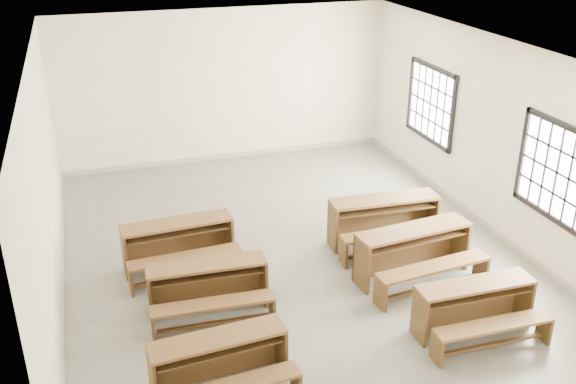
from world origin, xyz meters
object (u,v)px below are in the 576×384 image
object	(u,v)px
desk_set_3	(475,305)
desk_set_5	(385,218)
desk_set_2	(179,242)
desk_set_4	(415,250)
desk_set_0	(220,361)
desk_set_1	(208,285)

from	to	relation	value
desk_set_3	desk_set_5	xyz separation A→B (m)	(-0.07, 2.50, 0.06)
desk_set_2	desk_set_4	distance (m)	3.52
desk_set_0	desk_set_3	xyz separation A→B (m)	(3.35, 0.07, 0.00)
desk_set_1	desk_set_2	xyz separation A→B (m)	(-0.19, 1.29, 0.02)
desk_set_1	desk_set_2	distance (m)	1.30
desk_set_2	desk_set_3	size ratio (longest dim) A/B	1.08
desk_set_2	desk_set_3	xyz separation A→B (m)	(3.35, -2.79, -0.03)
desk_set_1	desk_set_3	xyz separation A→B (m)	(3.17, -1.51, -0.01)
desk_set_2	desk_set_5	size ratio (longest dim) A/B	0.93
desk_set_0	desk_set_1	xyz separation A→B (m)	(0.18, 1.57, 0.01)
desk_set_0	desk_set_2	size ratio (longest dim) A/B	0.94
desk_set_4	desk_set_1	bearing A→B (deg)	172.80
desk_set_1	desk_set_5	distance (m)	3.25
desk_set_1	desk_set_4	distance (m)	3.06
desk_set_4	desk_set_5	distance (m)	1.08
desk_set_5	desk_set_2	bearing A→B (deg)	178.41
desk_set_5	desk_set_0	bearing A→B (deg)	-138.52
desk_set_0	desk_set_5	bearing A→B (deg)	34.23
desk_set_3	desk_set_4	size ratio (longest dim) A/B	0.86
desk_set_2	desk_set_3	distance (m)	4.36
desk_set_0	desk_set_2	world-z (taller)	desk_set_2
desk_set_0	desk_set_1	size ratio (longest dim) A/B	0.97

